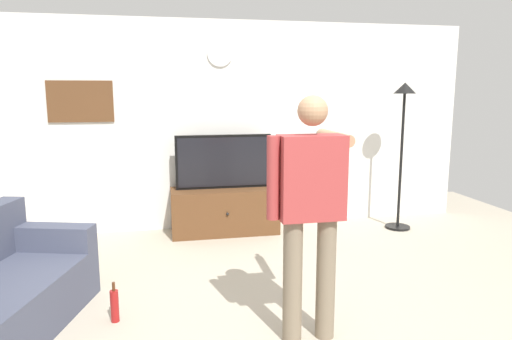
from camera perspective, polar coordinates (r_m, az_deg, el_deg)
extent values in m
plane|color=#B2A893|center=(3.70, 4.79, -19.46)|extent=(8.40, 8.40, 0.00)
cube|color=silver|center=(6.13, -2.77, 5.50)|extent=(6.40, 0.10, 2.70)
cube|color=brown|center=(5.94, -3.90, -5.04)|extent=(1.35, 0.51, 0.58)
sphere|color=black|center=(5.67, -3.53, -5.45)|extent=(0.04, 0.04, 0.04)
cube|color=black|center=(5.86, -4.03, 1.05)|extent=(1.21, 0.06, 0.68)
cube|color=black|center=(5.83, -3.99, 1.00)|extent=(1.15, 0.01, 0.62)
cylinder|color=white|center=(6.05, -4.49, 14.16)|extent=(0.32, 0.03, 0.32)
cube|color=brown|center=(6.07, -20.89, 7.94)|extent=(0.77, 0.04, 0.50)
cylinder|color=black|center=(6.47, 17.10, -6.75)|extent=(0.32, 0.32, 0.03)
cylinder|color=black|center=(6.28, 17.51, 1.03)|extent=(0.04, 0.04, 1.74)
cone|color=black|center=(6.21, 17.95, 9.63)|extent=(0.28, 0.28, 0.14)
cylinder|color=#7A6B56|center=(3.41, 4.54, -13.51)|extent=(0.14, 0.14, 0.91)
cylinder|color=#7A6B56|center=(3.49, 8.62, -13.08)|extent=(0.14, 0.14, 0.91)
cube|color=#A53838|center=(3.23, 6.86, -0.92)|extent=(0.46, 0.22, 0.59)
sphere|color=tan|center=(3.18, 7.03, 7.28)|extent=(0.21, 0.21, 0.21)
cylinder|color=#A53838|center=(3.15, 2.14, -1.00)|extent=(0.09, 0.09, 0.58)
cylinder|color=tan|center=(3.56, 9.68, 4.00)|extent=(0.09, 0.58, 0.09)
cube|color=white|center=(3.86, 7.97, 4.48)|extent=(0.04, 0.12, 0.04)
cube|color=#474C60|center=(4.50, -24.57, -7.58)|extent=(0.87, 0.42, 0.22)
cylinder|color=maroon|center=(3.95, -17.09, -15.80)|extent=(0.07, 0.07, 0.26)
cylinder|color=#4C2814|center=(3.88, -17.21, -13.61)|extent=(0.02, 0.02, 0.07)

